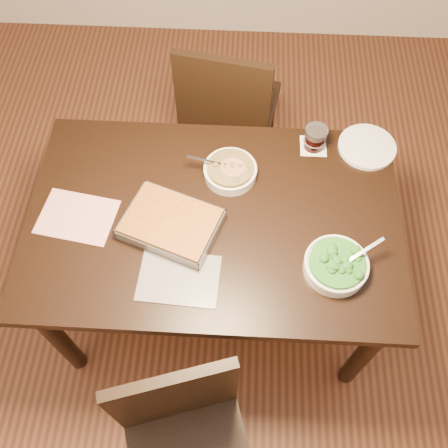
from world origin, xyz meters
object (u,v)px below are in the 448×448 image
at_px(dinner_plate, 367,147).
at_px(chair_near, 186,438).
at_px(table, 214,230).
at_px(stew_bowl, 230,171).
at_px(chair_far, 228,109).
at_px(broccoli_bowl, 336,265).
at_px(wine_tumbler, 315,138).
at_px(baking_dish, 171,224).

distance_m(dinner_plate, chair_near, 1.30).
bearing_deg(dinner_plate, table, -149.04).
bearing_deg(stew_bowl, dinner_plate, 16.68).
bearing_deg(chair_far, broccoli_bowl, 124.04).
height_order(broccoli_bowl, dinner_plate, broccoli_bowl).
distance_m(stew_bowl, chair_far, 0.62).
bearing_deg(chair_near, stew_bowl, 66.25).
bearing_deg(table, broccoli_bowl, -23.59).
distance_m(stew_bowl, wine_tumbler, 0.37).
xyz_separation_m(table, baking_dish, (-0.15, -0.06, 0.12)).
relative_size(broccoli_bowl, baking_dish, 0.60).
height_order(dinner_plate, chair_far, chair_far).
distance_m(table, chair_near, 0.76).
relative_size(wine_tumbler, dinner_plate, 0.43).
distance_m(table, stew_bowl, 0.24).
relative_size(baking_dish, chair_far, 0.43).
height_order(table, stew_bowl, stew_bowl).
bearing_deg(chair_far, chair_near, 97.43).
relative_size(broccoli_bowl, dinner_plate, 1.02).
height_order(chair_near, chair_far, chair_far).
xyz_separation_m(baking_dish, chair_far, (0.17, 0.82, -0.26)).
height_order(table, wine_tumbler, wine_tumbler).
distance_m(broccoli_bowl, baking_dish, 0.60).
xyz_separation_m(stew_bowl, dinner_plate, (0.55, 0.16, -0.02)).
relative_size(stew_bowl, chair_near, 0.26).
height_order(broccoli_bowl, chair_near, chair_near).
distance_m(baking_dish, dinner_plate, 0.86).
height_order(table, chair_near, chair_near).
bearing_deg(wine_tumbler, chair_near, -111.84).
bearing_deg(chair_far, table, 98.87).
relative_size(broccoli_bowl, chair_near, 0.27).
bearing_deg(chair_far, wine_tumbler, 142.53).
relative_size(stew_bowl, broccoli_bowl, 0.97).
xyz_separation_m(wine_tumbler, chair_near, (-0.44, -1.09, -0.31)).
xyz_separation_m(broccoli_bowl, chair_far, (-0.42, 0.95, -0.26)).
bearing_deg(broccoli_bowl, chair_near, -132.09).
distance_m(broccoli_bowl, wine_tumbler, 0.55).
xyz_separation_m(table, wine_tumbler, (0.38, 0.36, 0.15)).
distance_m(wine_tumbler, chair_far, 0.61).
distance_m(broccoli_bowl, chair_near, 0.79).
bearing_deg(baking_dish, chair_near, -61.84).
relative_size(baking_dish, chair_near, 0.45).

